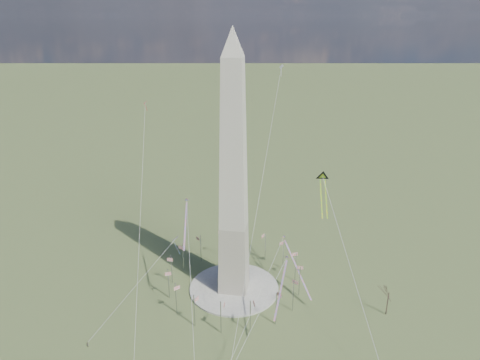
% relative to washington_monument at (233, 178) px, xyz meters
% --- Properties ---
extents(ground, '(2000.00, 2000.00, 0.00)m').
position_rel_washington_monument_xyz_m(ground, '(0.00, 0.00, -47.95)').
color(ground, '#4B562B').
rests_on(ground, ground).
extents(plaza, '(36.00, 36.00, 0.80)m').
position_rel_washington_monument_xyz_m(plaza, '(0.00, 0.00, -47.55)').
color(plaza, '#BCB9AC').
rests_on(plaza, ground).
extents(washington_monument, '(15.56, 15.56, 100.00)m').
position_rel_washington_monument_xyz_m(washington_monument, '(0.00, 0.00, 0.00)').
color(washington_monument, '#A6998B').
rests_on(washington_monument, plaza).
extents(flagpole_ring, '(54.40, 54.40, 13.00)m').
position_rel_washington_monument_xyz_m(flagpole_ring, '(-0.00, -0.00, -40.68)').
color(flagpole_ring, '#B3B4B9').
rests_on(flagpole_ring, ground).
extents(tree_near, '(8.14, 8.14, 14.24)m').
position_rel_washington_monument_xyz_m(tree_near, '(58.38, -6.37, -37.80)').
color(tree_near, '#4A352D').
rests_on(tree_near, ground).
extents(person_west, '(0.97, 0.90, 1.60)m').
position_rel_washington_monument_xyz_m(person_west, '(-42.69, -39.83, -47.16)').
color(person_west, gray).
rests_on(person_west, ground).
extents(kite_delta_black, '(6.28, 16.70, 13.76)m').
position_rel_washington_monument_xyz_m(kite_delta_black, '(32.62, 14.63, -3.85)').
color(kite_delta_black, black).
rests_on(kite_delta_black, ground).
extents(kite_diamond_purple, '(2.31, 2.96, 8.63)m').
position_rel_washington_monument_xyz_m(kite_diamond_purple, '(-23.24, -0.57, -27.57)').
color(kite_diamond_purple, navy).
rests_on(kite_diamond_purple, ground).
extents(kite_streamer_left, '(3.71, 19.45, 13.37)m').
position_rel_washington_monument_xyz_m(kite_streamer_left, '(20.41, -20.84, -27.31)').
color(kite_streamer_left, '#FF5828').
rests_on(kite_streamer_left, ground).
extents(kite_streamer_mid, '(4.69, 18.15, 12.57)m').
position_rel_washington_monument_xyz_m(kite_streamer_mid, '(-16.78, -6.74, -14.17)').
color(kite_streamer_mid, '#FF5828').
rests_on(kite_streamer_mid, ground).
extents(kite_streamer_right, '(13.74, 21.11, 16.44)m').
position_rel_washington_monument_xyz_m(kite_streamer_right, '(22.75, 6.21, -34.84)').
color(kite_streamer_right, '#FF5828').
rests_on(kite_streamer_right, ground).
extents(kite_small_red, '(1.28, 2.07, 4.69)m').
position_rel_washington_monument_xyz_m(kite_small_red, '(-44.85, 33.00, 19.86)').
color(kite_small_red, red).
rests_on(kite_small_red, ground).
extents(kite_small_white, '(1.98, 1.72, 5.11)m').
position_rel_washington_monument_xyz_m(kite_small_white, '(13.20, 42.24, 35.07)').
color(kite_small_white, silver).
rests_on(kite_small_white, ground).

